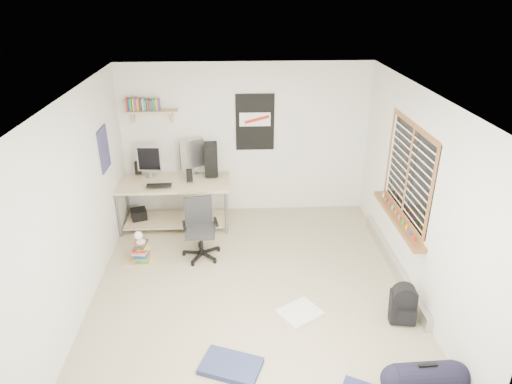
{
  "coord_description": "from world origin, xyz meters",
  "views": [
    {
      "loc": [
        -0.19,
        -4.84,
        3.61
      ],
      "look_at": [
        0.08,
        0.44,
        1.15
      ],
      "focal_mm": 32.0,
      "sensor_mm": 36.0,
      "label": 1
    }
  ],
  "objects_px": {
    "desk": "(175,205)",
    "office_chair": "(200,226)",
    "duffel_bag": "(425,379)",
    "book_stack": "(141,251)",
    "backpack": "(403,307)"
  },
  "relations": [
    {
      "from": "desk",
      "to": "office_chair",
      "type": "bearing_deg",
      "value": -41.61
    },
    {
      "from": "office_chair",
      "to": "duffel_bag",
      "type": "xyz_separation_m",
      "value": [
        2.28,
        -2.48,
        -0.35
      ]
    },
    {
      "from": "office_chair",
      "to": "duffel_bag",
      "type": "relative_size",
      "value": 1.48
    },
    {
      "from": "desk",
      "to": "duffel_bag",
      "type": "bearing_deg",
      "value": -29.29
    },
    {
      "from": "book_stack",
      "to": "backpack",
      "type": "bearing_deg",
      "value": -23.79
    },
    {
      "from": "duffel_bag",
      "to": "book_stack",
      "type": "bearing_deg",
      "value": 140.42
    },
    {
      "from": "office_chair",
      "to": "book_stack",
      "type": "distance_m",
      "value": 0.91
    },
    {
      "from": "desk",
      "to": "duffel_bag",
      "type": "distance_m",
      "value": 4.4
    },
    {
      "from": "backpack",
      "to": "desk",
      "type": "bearing_deg",
      "value": 149.01
    },
    {
      "from": "duffel_bag",
      "to": "book_stack",
      "type": "distance_m",
      "value": 3.95
    },
    {
      "from": "desk",
      "to": "office_chair",
      "type": "xyz_separation_m",
      "value": [
        0.47,
        -0.94,
        0.12
      ]
    },
    {
      "from": "desk",
      "to": "office_chair",
      "type": "height_order",
      "value": "office_chair"
    },
    {
      "from": "desk",
      "to": "backpack",
      "type": "bearing_deg",
      "value": -18.54
    },
    {
      "from": "book_stack",
      "to": "office_chair",
      "type": "bearing_deg",
      "value": 4.98
    },
    {
      "from": "duffel_bag",
      "to": "book_stack",
      "type": "height_order",
      "value": "duffel_bag"
    }
  ]
}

